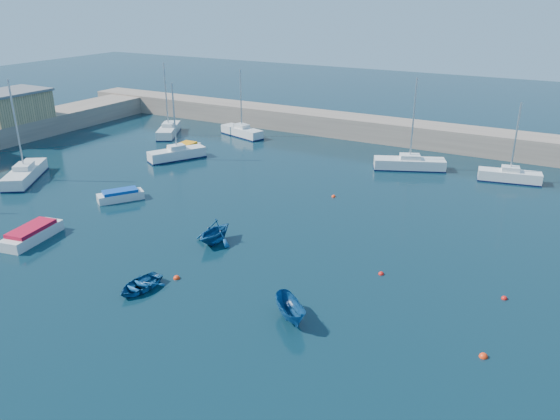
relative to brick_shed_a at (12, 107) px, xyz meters
The scene contains 20 objects.
ground 48.55m from the brick_shed_a, 29.74° to the right, with size 220.00×220.00×0.00m, color #0A242F.
back_wall 47.50m from the brick_shed_a, 27.65° to the left, with size 96.00×4.50×2.60m, color gray.
brick_shed_a is the anchor object (origin of this frame).
sailboat_2 18.90m from the brick_shed_a, 34.60° to the right, with size 6.06×7.51×9.99m.
sailboat_3 24.35m from the brick_shed_a, ahead, with size 4.63×6.45×8.50m.
sailboat_4 19.55m from the brick_shed_a, 34.49° to the left, with size 5.19×7.13×9.30m.
sailboat_5 29.04m from the brick_shed_a, 31.29° to the left, with size 6.72×3.66×8.58m.
sailboat_6 49.39m from the brick_shed_a, 13.58° to the left, with size 7.57×4.78×9.62m.
sailboat_7 59.19m from the brick_shed_a, 12.06° to the left, with size 6.09×2.72×7.88m.
motorboat_0 34.45m from the brick_shed_a, 35.18° to the right, with size 2.63×5.24×1.12m.
motorboat_1 29.72m from the brick_shed_a, 20.10° to the right, with size 3.40×4.11×0.98m.
motorboat_2 23.63m from the brick_shed_a, 12.28° to the left, with size 1.78×4.98×1.02m.
dinghy_center 45.79m from the brick_shed_a, 28.02° to the right, with size 2.32×3.25×0.67m, color navy.
dinghy_left 42.69m from the brick_shed_a, 18.33° to the right, with size 3.00×3.47×1.83m, color navy.
dinghy_right 54.18m from the brick_shed_a, 21.56° to the right, with size 1.26×3.35×1.29m, color navy.
buoy_0 45.82m from the brick_shed_a, 24.85° to the right, with size 0.45×0.45×0.45m, color #F8310D.
buoy_1 54.55m from the brick_shed_a, 12.83° to the right, with size 0.39×0.39×0.39m, color red.
buoy_2 63.40m from the brick_shed_a, 16.57° to the right, with size 0.46×0.46×0.46m, color #F8310D.
buoy_3 44.46m from the brick_shed_a, ahead, with size 0.39×0.39×0.39m, color #F8310D.
buoy_4 61.93m from the brick_shed_a, 10.65° to the right, with size 0.38×0.38×0.38m, color red.
Camera 1 is at (20.71, -19.62, 17.63)m, focal length 35.00 mm.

